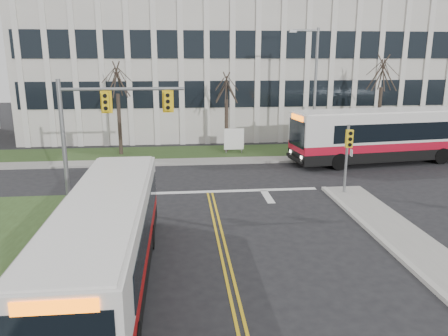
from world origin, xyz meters
TOP-DOWN VIEW (x-y plane):
  - ground at (0.00, 0.00)m, footprint 120.00×120.00m
  - sidewalk_cross at (5.00, 15.20)m, footprint 44.00×1.60m
  - building_lawn at (5.00, 18.00)m, footprint 44.00×5.00m
  - office_building at (5.00, 30.00)m, footprint 40.00×16.00m
  - mast_arm_signal at (-5.62, 7.16)m, footprint 6.11×0.38m
  - signal_pole_near at (7.20, 6.90)m, footprint 0.34×0.39m
  - signal_pole_far at (7.20, 15.40)m, footprint 0.34×0.39m
  - streetlight at (8.03, 16.20)m, footprint 2.15×0.25m
  - directory_sign at (2.50, 17.50)m, footprint 1.50×0.12m
  - tree_left at (-6.00, 18.00)m, footprint 1.80×1.80m
  - tree_mid at (2.00, 18.20)m, footprint 1.80×1.80m
  - tree_right at (14.00, 18.00)m, footprint 1.80×1.80m
  - bus_main at (-3.89, -1.73)m, footprint 2.46×11.28m
  - bus_cross at (12.90, 14.00)m, footprint 13.84×4.58m

SIDE VIEW (x-z plane):
  - ground at x=0.00m, z-range 0.00..0.00m
  - building_lawn at x=5.00m, z-range 0.00..0.12m
  - sidewalk_cross at x=5.00m, z-range 0.00..0.14m
  - directory_sign at x=2.50m, z-range 0.17..2.17m
  - bus_main at x=-3.89m, z-range 0.00..3.01m
  - bus_cross at x=12.90m, z-range 0.00..3.62m
  - signal_pole_near at x=7.20m, z-range 0.60..4.40m
  - signal_pole_far at x=7.20m, z-range 0.60..4.40m
  - mast_arm_signal at x=-5.62m, z-range 1.16..7.36m
  - tree_mid at x=2.00m, z-range 1.47..8.29m
  - streetlight at x=8.03m, z-range 0.59..9.79m
  - tree_left at x=-6.00m, z-range 1.66..9.36m
  - tree_right at x=14.00m, z-range 1.78..10.03m
  - office_building at x=5.00m, z-range 0.00..12.00m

